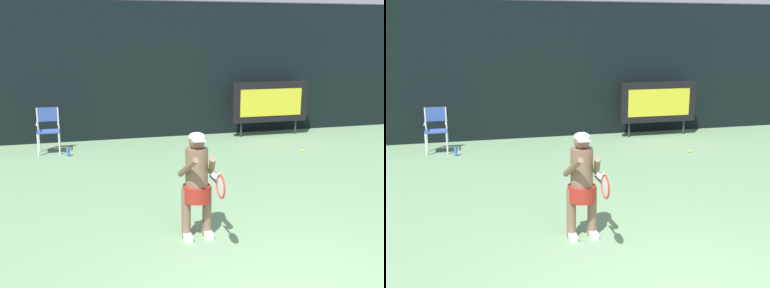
# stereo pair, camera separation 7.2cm
# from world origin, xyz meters

# --- Properties ---
(backdrop_screen) EXTENTS (18.00, 0.12, 3.66)m
(backdrop_screen) POSITION_xyz_m (0.00, 8.50, 1.81)
(backdrop_screen) COLOR black
(backdrop_screen) RESTS_ON ground
(scoreboard) EXTENTS (2.20, 0.21, 1.50)m
(scoreboard) POSITION_xyz_m (3.08, 7.86, 0.95)
(scoreboard) COLOR black
(scoreboard) RESTS_ON ground
(umpire_chair) EXTENTS (0.52, 0.44, 1.08)m
(umpire_chair) POSITION_xyz_m (-2.82, 7.41, 0.62)
(umpire_chair) COLOR white
(umpire_chair) RESTS_ON ground
(water_bottle) EXTENTS (0.07, 0.07, 0.27)m
(water_bottle) POSITION_xyz_m (-2.39, 6.93, 0.12)
(water_bottle) COLOR blue
(water_bottle) RESTS_ON ground
(tennis_player) EXTENTS (0.53, 0.60, 1.51)m
(tennis_player) POSITION_xyz_m (-0.62, 1.97, 0.83)
(tennis_player) COLOR white
(tennis_player) RESTS_ON ground
(tennis_racket) EXTENTS (0.03, 0.60, 0.31)m
(tennis_racket) POSITION_xyz_m (-0.48, 1.37, 0.94)
(tennis_racket) COLOR black
(tennis_ball_spare) EXTENTS (0.07, 0.07, 0.07)m
(tennis_ball_spare) POSITION_xyz_m (3.10, 5.91, 0.03)
(tennis_ball_spare) COLOR #CCDB3D
(tennis_ball_spare) RESTS_ON ground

